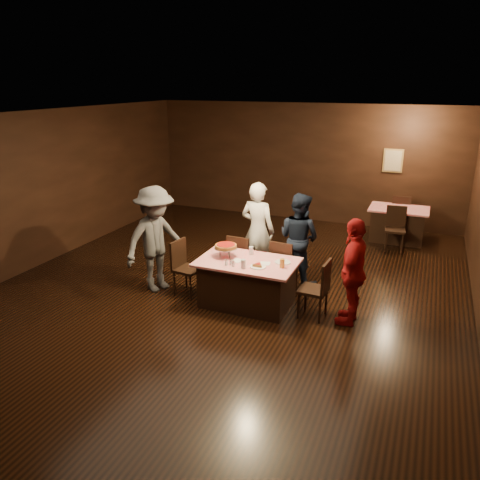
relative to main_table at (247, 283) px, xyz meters
name	(u,v)px	position (x,y,z in m)	size (l,w,h in m)	color
room	(225,172)	(-0.51, 0.27, 1.75)	(10.00, 10.04, 3.02)	black
main_table	(247,283)	(0.00, 0.00, 0.00)	(1.60, 1.00, 0.77)	red
back_table	(397,224)	(2.00, 4.37, 0.00)	(1.30, 0.90, 0.77)	red
chair_far_left	(242,259)	(-0.40, 0.75, 0.09)	(0.42, 0.42, 0.95)	black
chair_far_right	(284,265)	(0.40, 0.75, 0.09)	(0.42, 0.42, 0.95)	black
chair_end_left	(188,268)	(-1.10, 0.00, 0.09)	(0.42, 0.42, 0.95)	black
chair_end_right	(313,289)	(1.10, 0.00, 0.09)	(0.42, 0.42, 0.95)	black
chair_back_near	(395,229)	(2.00, 3.67, 0.09)	(0.42, 0.42, 0.95)	black
chair_back_far	(400,214)	(2.00, 4.97, 0.09)	(0.42, 0.42, 0.95)	black
diner_white_jacket	(258,230)	(-0.26, 1.19, 0.52)	(0.66, 0.43, 1.81)	silver
diner_navy_hoodie	(299,238)	(0.50, 1.26, 0.45)	(0.81, 0.63, 1.66)	black
diner_grey_knit	(156,239)	(-1.69, -0.04, 0.55)	(1.20, 0.69, 1.86)	#4E4F52
diner_red_shirt	(353,272)	(1.67, 0.06, 0.45)	(0.97, 0.41, 1.66)	#9E1113
pizza_stand	(226,246)	(-0.40, 0.05, 0.57)	(0.38, 0.38, 0.22)	black
plate_with_slice	(258,266)	(0.25, -0.18, 0.41)	(0.25, 0.25, 0.06)	white
plate_empty	(283,262)	(0.55, 0.15, 0.39)	(0.25, 0.25, 0.01)	white
glass_front_left	(243,264)	(0.05, -0.30, 0.46)	(0.08, 0.08, 0.14)	silver
glass_amber	(282,263)	(0.60, -0.05, 0.46)	(0.08, 0.08, 0.14)	#BF7F26
glass_back	(251,251)	(-0.05, 0.30, 0.46)	(0.08, 0.08, 0.14)	silver
condiments	(230,263)	(-0.18, -0.28, 0.43)	(0.17, 0.10, 0.09)	silver
napkin_center	(265,263)	(0.30, 0.00, 0.39)	(0.16, 0.16, 0.01)	white
napkin_left	(238,261)	(-0.15, -0.05, 0.39)	(0.16, 0.16, 0.01)	white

